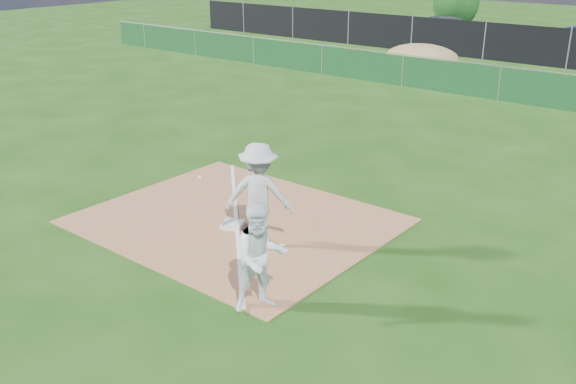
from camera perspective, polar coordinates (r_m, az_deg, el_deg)
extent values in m
plane|color=#1A410E|center=(20.55, 12.91, 5.45)|extent=(90.00, 90.00, 0.00)
cube|color=#9A623D|center=(13.48, -4.61, -2.56)|extent=(6.00, 5.00, 0.02)
cube|color=white|center=(13.47, -4.61, -2.50)|extent=(5.01, 5.01, 0.01)
cube|color=#0F3A19|center=(24.89, 18.29, 9.09)|extent=(44.00, 0.05, 1.20)
ellipsoid|color=olive|center=(30.04, 11.81, 11.64)|extent=(3.38, 2.60, 1.17)
cube|color=black|center=(32.35, 23.70, 11.57)|extent=(46.00, 0.04, 1.80)
cube|color=silver|center=(13.18, -4.95, -2.89)|extent=(0.54, 0.54, 0.09)
imported|color=silver|center=(12.07, -2.60, -0.22)|extent=(1.50, 1.29, 2.01)
sphere|color=white|center=(13.10, -7.83, 1.30)|extent=(0.08, 0.08, 0.08)
imported|color=white|center=(9.99, -2.45, -5.84)|extent=(1.03, 1.10, 1.80)
imported|color=#A1A3A8|center=(38.91, 14.20, 13.91)|extent=(4.59, 1.90, 1.56)
cylinder|color=#382316|center=(44.44, 14.56, 14.36)|extent=(0.24, 0.24, 0.98)
ellipsoid|color=#144714|center=(44.31, 14.72, 16.03)|extent=(2.94, 2.94, 3.39)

